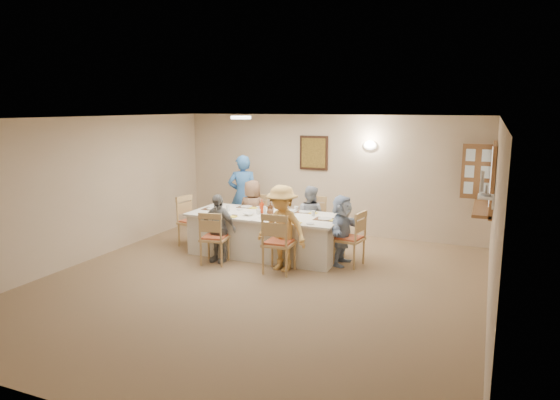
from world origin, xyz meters
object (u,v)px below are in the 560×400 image
at_px(chair_back_left, 255,218).
at_px(desk_fan, 484,186).
at_px(chair_back_right, 312,222).
at_px(chair_front_left, 215,237).
at_px(diner_front_left, 218,228).
at_px(diner_front_right, 282,228).
at_px(serving_hatch, 493,178).
at_px(chair_left_end, 193,221).
at_px(diner_back_right, 310,218).
at_px(diner_right_end, 342,230).
at_px(caregiver, 243,195).
at_px(diner_back_left, 252,211).
at_px(dining_table, 266,234).
at_px(condiment_ketchup, 262,206).
at_px(chair_front_right, 279,242).
at_px(chair_right_end, 349,238).

bearing_deg(chair_back_left, desk_fan, -25.78).
bearing_deg(chair_back_right, chair_front_left, -123.32).
height_order(diner_front_left, diner_front_right, diner_front_right).
distance_m(serving_hatch, chair_left_end, 5.44).
distance_m(desk_fan, diner_back_right, 3.34).
bearing_deg(chair_back_left, serving_hatch, -7.88).
relative_size(chair_front_left, diner_right_end, 0.77).
bearing_deg(caregiver, diner_back_left, 107.26).
bearing_deg(dining_table, caregiver, 132.40).
distance_m(chair_back_right, condiment_ketchup, 1.10).
bearing_deg(chair_back_left, diner_back_left, -99.67).
relative_size(serving_hatch, dining_table, 0.54).
height_order(serving_hatch, chair_front_right, serving_hatch).
bearing_deg(chair_left_end, serving_hatch, -69.73).
height_order(dining_table, condiment_ketchup, condiment_ketchup).
xyz_separation_m(chair_back_right, chair_right_end, (0.95, -0.80, -0.01)).
height_order(serving_hatch, chair_front_left, serving_hatch).
bearing_deg(diner_front_right, chair_right_end, 47.41).
relative_size(serving_hatch, diner_front_right, 1.06).
relative_size(desk_fan, chair_front_left, 0.32).
bearing_deg(chair_left_end, dining_table, -79.80).
xyz_separation_m(chair_left_end, diner_back_left, (0.95, 0.68, 0.14)).
height_order(chair_front_left, diner_front_left, diner_front_left).
relative_size(diner_right_end, condiment_ketchup, 4.87).
distance_m(chair_left_end, diner_front_right, 2.27).
xyz_separation_m(chair_back_left, diner_front_right, (1.20, -1.48, 0.25)).
xyz_separation_m(chair_front_right, condiment_ketchup, (-0.70, 0.85, 0.38)).
relative_size(diner_back_left, diner_back_right, 1.03).
bearing_deg(chair_back_right, diner_front_right, -86.45).
xyz_separation_m(chair_front_right, diner_back_right, (0.00, 1.48, 0.10)).
bearing_deg(chair_left_end, desk_fan, -84.40).
distance_m(diner_back_right, condiment_ketchup, 0.98).
distance_m(dining_table, diner_right_end, 1.44).
height_order(chair_back_left, chair_right_end, chair_right_end).
bearing_deg(condiment_ketchup, diner_back_right, 42.25).
distance_m(desk_fan, chair_back_left, 4.51).
height_order(diner_right_end, condiment_ketchup, diner_right_end).
distance_m(chair_front_left, chair_left_end, 1.24).
distance_m(chair_back_right, diner_back_right, 0.17).
xyz_separation_m(chair_back_right, condiment_ketchup, (-0.70, -0.75, 0.40)).
distance_m(chair_front_left, diner_back_left, 1.49).
bearing_deg(diner_back_right, serving_hatch, -170.57).
xyz_separation_m(chair_front_right, chair_right_end, (0.95, 0.80, -0.03)).
distance_m(chair_front_left, condiment_ketchup, 1.07).
height_order(chair_back_right, condiment_ketchup, condiment_ketchup).
xyz_separation_m(desk_fan, condiment_ketchup, (-3.70, 0.46, -0.67)).
bearing_deg(dining_table, diner_back_left, 131.42).
bearing_deg(condiment_ketchup, diner_front_left, -124.66).
height_order(chair_front_right, diner_front_left, diner_front_left).
bearing_deg(chair_left_end, chair_right_end, -79.80).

